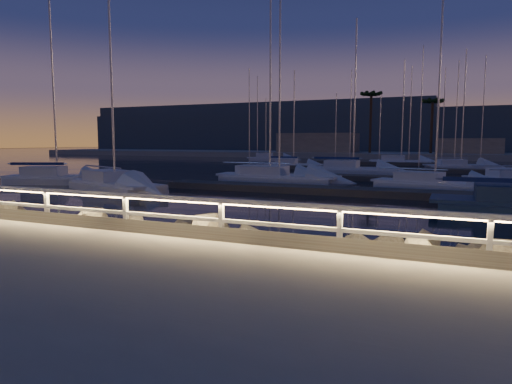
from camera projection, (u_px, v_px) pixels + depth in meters
ground at (188, 237)px, 11.87m from camera, size 400.00×400.00×0.00m
harbor_water at (379, 180)px, 40.33m from camera, size 400.00×440.00×0.60m
guard_rail at (185, 207)px, 11.81m from camera, size 44.11×0.12×1.06m
riprap at (330, 245)px, 11.68m from camera, size 16.09×2.86×1.34m
floating_docks at (381, 173)px, 41.43m from camera, size 22.00×36.00×0.40m
far_shore at (418, 154)px, 79.15m from camera, size 160.00×14.00×5.20m
palm_left at (371, 97)px, 79.36m from camera, size 3.00×3.00×11.20m
palm_center at (433, 103)px, 76.39m from camera, size 3.00×3.00×9.70m
distant_hills at (359, 134)px, 141.69m from camera, size 230.00×37.50×18.00m
sailboat_a at (55, 177)px, 32.83m from camera, size 7.77×4.66×12.90m
sailboat_b at (113, 184)px, 28.12m from camera, size 8.47×5.15×14.01m
sailboat_c at (431, 183)px, 28.85m from camera, size 8.02×4.06×13.12m
sailboat_f at (267, 176)px, 34.44m from camera, size 8.16×2.86×13.68m
sailboat_g at (276, 177)px, 33.62m from camera, size 8.79×2.72×14.86m
sailboat_i at (292, 165)px, 51.37m from camera, size 6.50×2.36×10.93m
sailboat_j at (351, 169)px, 42.62m from camera, size 8.41×2.63×14.26m
sailboat_k at (459, 166)px, 49.33m from camera, size 7.79×4.61×12.80m
sailboat_m at (269, 158)px, 69.90m from camera, size 7.43×4.71×12.40m
sailboat_n at (399, 161)px, 59.00m from camera, size 7.96×2.69×13.40m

